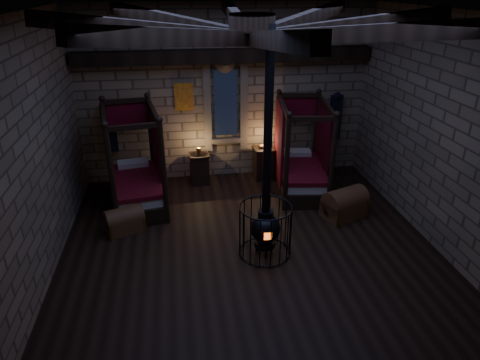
{
  "coord_description": "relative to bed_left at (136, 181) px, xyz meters",
  "views": [
    {
      "loc": [
        -1.23,
        -6.71,
        4.61
      ],
      "look_at": [
        -0.09,
        0.6,
        1.16
      ],
      "focal_mm": 32.0,
      "sensor_mm": 36.0,
      "label": 1
    }
  ],
  "objects": [
    {
      "name": "room",
      "position": [
        2.19,
        -2.1,
        3.2
      ],
      "size": [
        7.02,
        7.02,
        4.29
      ],
      "color": "black",
      "rests_on": "ground"
    },
    {
      "name": "bed_left",
      "position": [
        0.0,
        0.0,
        0.0
      ],
      "size": [
        1.41,
        2.24,
        2.2
      ],
      "rotation": [
        0.0,
        0.0,
        0.15
      ],
      "color": "black",
      "rests_on": "ground"
    },
    {
      "name": "bed_right",
      "position": [
        3.84,
        0.15,
        -0.01
      ],
      "size": [
        1.34,
        2.17,
        2.14
      ],
      "rotation": [
        0.0,
        0.0,
        -0.13
      ],
      "color": "black",
      "rests_on": "ground"
    },
    {
      "name": "trunk_left",
      "position": [
        -0.18,
        -1.2,
        -0.31
      ],
      "size": [
        0.84,
        0.69,
        0.53
      ],
      "rotation": [
        0.0,
        0.0,
        0.36
      ],
      "color": "brown",
      "rests_on": "ground"
    },
    {
      "name": "trunk_right",
      "position": [
        4.41,
        -1.3,
        -0.25
      ],
      "size": [
        1.04,
        0.86,
        0.66
      ],
      "rotation": [
        0.0,
        0.0,
        0.37
      ],
      "color": "brown",
      "rests_on": "ground"
    },
    {
      "name": "nightstand_left",
      "position": [
        1.47,
        0.86,
        -0.15
      ],
      "size": [
        0.5,
        0.48,
        0.94
      ],
      "rotation": [
        0.0,
        0.0,
        0.05
      ],
      "color": "black",
      "rests_on": "ground"
    },
    {
      "name": "nightstand_right",
      "position": [
        3.09,
        0.9,
        -0.12
      ],
      "size": [
        0.54,
        0.51,
        0.89
      ],
      "rotation": [
        0.0,
        0.0,
        0.05
      ],
      "color": "black",
      "rests_on": "ground"
    },
    {
      "name": "stove",
      "position": [
        2.44,
        -2.41,
        0.06
      ],
      "size": [
        0.97,
        0.97,
        4.05
      ],
      "rotation": [
        0.0,
        0.0,
        -0.03
      ],
      "color": "black",
      "rests_on": "ground"
    }
  ]
}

